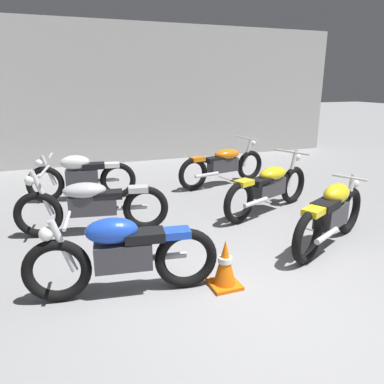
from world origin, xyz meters
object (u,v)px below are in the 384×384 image
at_px(motorcycle_left_row_1, 92,204).
at_px(motorcycle_right_row_1, 269,186).
at_px(motorcycle_left_row_2, 81,176).
at_px(traffic_cone, 225,264).
at_px(motorcycle_left_row_0, 122,253).
at_px(motorcycle_right_row_2, 223,164).
at_px(motorcycle_right_row_0, 332,214).

relative_size(motorcycle_left_row_1, motorcycle_right_row_1, 1.05).
height_order(motorcycle_left_row_2, traffic_cone, motorcycle_left_row_2).
bearing_deg(traffic_cone, motorcycle_left_row_0, 166.89).
height_order(motorcycle_left_row_0, motorcycle_left_row_2, same).
height_order(motorcycle_left_row_0, motorcycle_right_row_2, motorcycle_right_row_2).
height_order(motorcycle_left_row_0, motorcycle_right_row_1, motorcycle_right_row_1).
distance_m(motorcycle_left_row_2, traffic_cone, 3.91).
distance_m(motorcycle_right_row_0, motorcycle_right_row_2, 3.30).
relative_size(motorcycle_left_row_0, traffic_cone, 3.64).
xyz_separation_m(motorcycle_left_row_2, motorcycle_right_row_2, (2.90, -0.00, -0.01)).
bearing_deg(motorcycle_left_row_1, motorcycle_right_row_2, 30.59).
bearing_deg(motorcycle_left_row_2, motorcycle_left_row_0, -88.43).
distance_m(motorcycle_right_row_2, traffic_cone, 4.13).
bearing_deg(motorcycle_left_row_0, motorcycle_left_row_2, 91.57).
distance_m(motorcycle_right_row_1, traffic_cone, 2.58).
relative_size(motorcycle_right_row_0, motorcycle_right_row_1, 0.89).
bearing_deg(motorcycle_right_row_2, motorcycle_right_row_1, -90.97).
distance_m(motorcycle_left_row_2, motorcycle_right_row_2, 2.90).
relative_size(motorcycle_right_row_0, traffic_cone, 3.37).
bearing_deg(motorcycle_right_row_0, traffic_cone, -166.20).
bearing_deg(motorcycle_right_row_1, traffic_cone, -132.29).
distance_m(motorcycle_left_row_0, motorcycle_right_row_0, 2.81).
distance_m(motorcycle_left_row_0, motorcycle_right_row_1, 3.23).
xyz_separation_m(motorcycle_left_row_1, motorcycle_right_row_1, (2.87, -0.11, 0.00)).
height_order(motorcycle_left_row_0, motorcycle_right_row_0, same).
xyz_separation_m(motorcycle_left_row_0, motorcycle_right_row_0, (2.80, 0.19, 0.00)).
xyz_separation_m(motorcycle_right_row_2, traffic_cone, (-1.76, -3.73, -0.19)).
xyz_separation_m(motorcycle_left_row_0, motorcycle_right_row_2, (2.80, 3.49, -0.01)).
bearing_deg(motorcycle_left_row_0, traffic_cone, -13.11).
xyz_separation_m(motorcycle_left_row_1, motorcycle_right_row_2, (2.90, 1.72, 0.00)).
height_order(motorcycle_left_row_0, motorcycle_left_row_1, motorcycle_left_row_1).
height_order(motorcycle_right_row_0, motorcycle_right_row_2, motorcycle_right_row_2).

